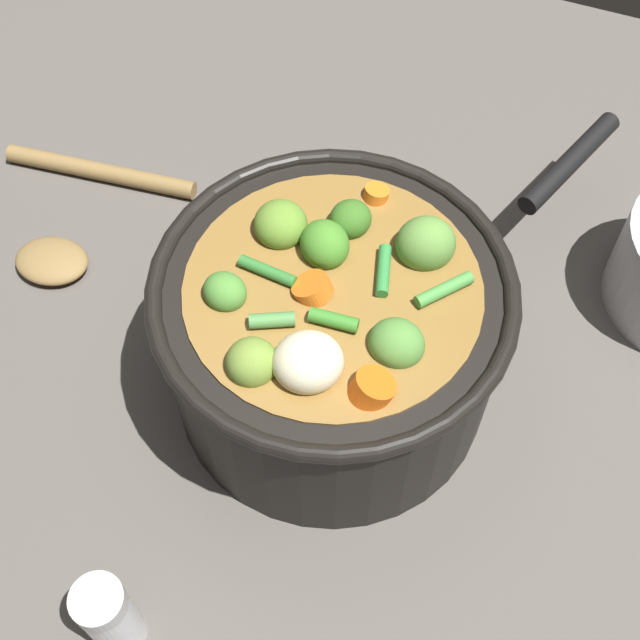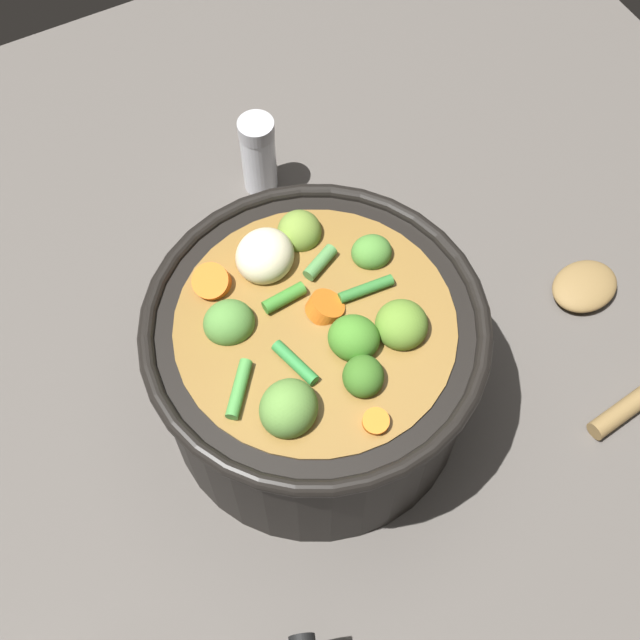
# 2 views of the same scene
# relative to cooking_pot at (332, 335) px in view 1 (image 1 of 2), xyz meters

# --- Properties ---
(ground_plane) EXTENTS (1.10, 1.10, 0.00)m
(ground_plane) POSITION_rel_cooking_pot_xyz_m (-0.00, 0.00, -0.07)
(ground_plane) COLOR #514C47
(cooking_pot) EXTENTS (0.26, 0.26, 0.16)m
(cooking_pot) POSITION_rel_cooking_pot_xyz_m (0.00, 0.00, 0.00)
(cooking_pot) COLOR black
(cooking_pot) RESTS_ON ground_plane
(wooden_spoon) EXTENTS (0.19, 0.16, 0.02)m
(wooden_spoon) POSITION_rel_cooking_pot_xyz_m (-0.28, 0.07, -0.07)
(wooden_spoon) COLOR olive
(wooden_spoon) RESTS_ON ground_plane
(salt_shaker) EXTENTS (0.03, 0.03, 0.09)m
(salt_shaker) POSITION_rel_cooking_pot_xyz_m (-0.06, -0.24, -0.03)
(salt_shaker) COLOR silver
(salt_shaker) RESTS_ON ground_plane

